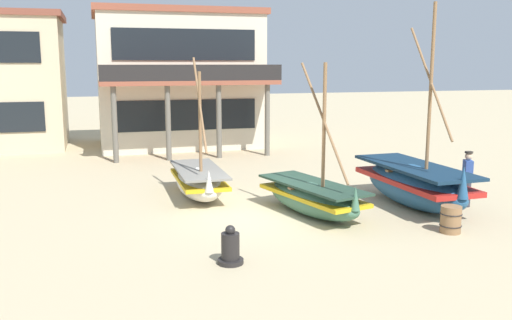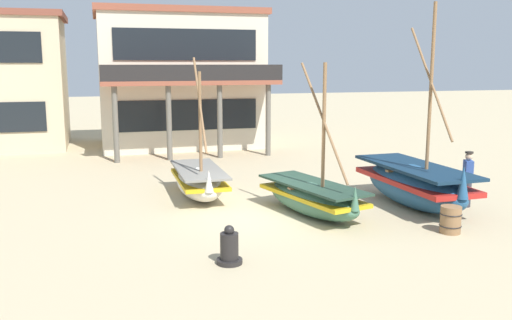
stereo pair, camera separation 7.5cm
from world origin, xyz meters
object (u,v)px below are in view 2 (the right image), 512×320
object	(u,v)px
fishing_boat_far_right	(312,197)
wooden_barrel	(451,220)
fishing_boat_centre_large	(415,184)
harbor_building_main	(179,79)
fishing_boat_near_left	(199,181)
capstan_winch	(229,249)
fisherman_by_hull	(467,180)

from	to	relation	value
fishing_boat_far_right	wooden_barrel	xyz separation A→B (m)	(2.75, -2.56, -0.17)
fishing_boat_far_right	wooden_barrel	size ratio (longest dim) A/B	6.14
fishing_boat_centre_large	harbor_building_main	size ratio (longest dim) A/B	0.71
fishing_boat_near_left	capstan_winch	xyz separation A→B (m)	(-0.44, -6.16, -0.19)
fisherman_by_hull	wooden_barrel	size ratio (longest dim) A/B	2.41
fishing_boat_centre_large	fisherman_by_hull	size ratio (longest dim) A/B	3.53
fisherman_by_hull	harbor_building_main	bearing A→B (deg)	112.87
fisherman_by_hull	wooden_barrel	bearing A→B (deg)	-133.90
harbor_building_main	fisherman_by_hull	bearing A→B (deg)	-67.13
fishing_boat_centre_large	fisherman_by_hull	world-z (taller)	fishing_boat_centre_large
capstan_winch	fishing_boat_far_right	bearing A→B (deg)	44.72
fishing_boat_near_left	wooden_barrel	size ratio (longest dim) A/B	6.38
fishing_boat_far_right	fisherman_by_hull	bearing A→B (deg)	-5.06
fishing_boat_centre_large	wooden_barrel	bearing A→B (deg)	-101.97
fishing_boat_far_right	harbor_building_main	xyz separation A→B (m)	(-1.62, 14.83, 2.95)
fisherman_by_hull	capstan_winch	bearing A→B (deg)	-161.24
capstan_winch	fishing_boat_centre_large	bearing A→B (deg)	26.09
harbor_building_main	fishing_boat_far_right	bearing A→B (deg)	-83.75
harbor_building_main	wooden_barrel	bearing A→B (deg)	-75.87
wooden_barrel	harbor_building_main	distance (m)	18.20
capstan_winch	wooden_barrel	size ratio (longest dim) A/B	1.23
fishing_boat_centre_large	fishing_boat_far_right	world-z (taller)	fishing_boat_centre_large
fisherman_by_hull	wooden_barrel	world-z (taller)	fisherman_by_hull
fishing_boat_near_left	fishing_boat_centre_large	bearing A→B (deg)	-26.44
fishing_boat_far_right	wooden_barrel	distance (m)	3.76
fisherman_by_hull	fishing_boat_far_right	bearing A→B (deg)	174.94
fishing_boat_near_left	wooden_barrel	xyz separation A→B (m)	(5.48, -5.59, -0.18)
fishing_boat_centre_large	fishing_boat_far_right	xyz separation A→B (m)	(-3.30, -0.03, -0.18)
fishing_boat_near_left	harbor_building_main	xyz separation A→B (m)	(1.10, 11.80, 2.94)
capstan_winch	harbor_building_main	bearing A→B (deg)	85.10
fishing_boat_centre_large	fishing_boat_far_right	distance (m)	3.31
fishing_boat_centre_large	capstan_winch	world-z (taller)	fishing_boat_centre_large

